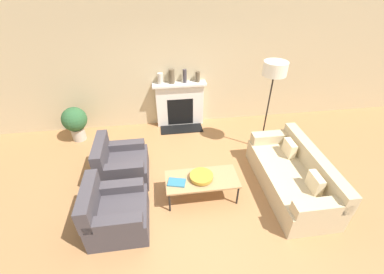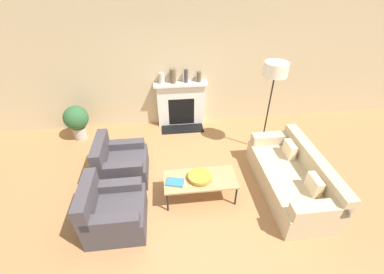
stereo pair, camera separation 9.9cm
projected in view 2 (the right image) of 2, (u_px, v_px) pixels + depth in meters
ground_plane at (188, 202)px, 4.43m from camera, size 18.00×18.00×0.00m
wall_back at (175, 66)px, 5.83m from camera, size 18.00×0.06×2.90m
fireplace at (181, 105)px, 6.25m from camera, size 1.25×0.59×1.10m
couch at (292, 178)px, 4.51m from camera, size 0.93×2.00×0.76m
armchair_near at (113, 212)px, 3.88m from camera, size 0.88×0.86×0.85m
armchair_far at (121, 164)px, 4.77m from camera, size 0.88×0.86×0.85m
coffee_table at (200, 180)px, 4.31m from camera, size 1.22×0.57×0.43m
bowl at (200, 177)px, 4.27m from camera, size 0.39×0.39×0.08m
book at (175, 182)px, 4.21m from camera, size 0.32×0.26×0.02m
floor_lamp at (274, 77)px, 4.74m from camera, size 0.45×0.45×1.94m
mantel_vase_left at (162, 78)px, 5.82m from camera, size 0.13×0.13×0.25m
mantel_vase_center_left at (173, 76)px, 5.83m from camera, size 0.13×0.13×0.33m
mantel_vase_center_right at (186, 76)px, 5.86m from camera, size 0.09×0.09×0.31m
mantel_vase_right at (199, 77)px, 5.91m from camera, size 0.10×0.10×0.24m
potted_plant at (77, 120)px, 5.76m from camera, size 0.54×0.54×0.81m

